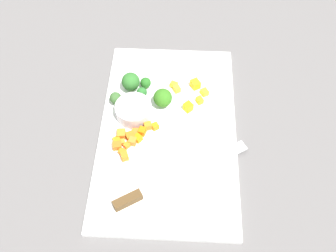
# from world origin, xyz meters

# --- Properties ---
(ground_plane) EXTENTS (4.00, 4.00, 0.00)m
(ground_plane) POSITION_xyz_m (0.00, 0.00, 0.00)
(ground_plane) COLOR #615E5E
(cutting_board) EXTENTS (0.50, 0.30, 0.01)m
(cutting_board) POSITION_xyz_m (0.00, 0.00, 0.01)
(cutting_board) COLOR white
(cutting_board) RESTS_ON ground_plane
(prep_bowl) EXTENTS (0.08, 0.08, 0.03)m
(prep_bowl) POSITION_xyz_m (0.04, 0.08, 0.03)
(prep_bowl) COLOR #BEB8BD
(prep_bowl) RESTS_ON cutting_board
(chef_knife) EXTENTS (0.18, 0.28, 0.02)m
(chef_knife) POSITION_xyz_m (-0.14, 0.01, 0.02)
(chef_knife) COLOR silver
(chef_knife) RESTS_ON cutting_board
(carrot_dice_0) EXTENTS (0.02, 0.02, 0.02)m
(carrot_dice_0) POSITION_xyz_m (-0.04, 0.07, 0.02)
(carrot_dice_0) COLOR orange
(carrot_dice_0) RESTS_ON cutting_board
(carrot_dice_1) EXTENTS (0.02, 0.02, 0.01)m
(carrot_dice_1) POSITION_xyz_m (-0.03, 0.08, 0.02)
(carrot_dice_1) COLOR orange
(carrot_dice_1) RESTS_ON cutting_board
(carrot_dice_2) EXTENTS (0.02, 0.02, 0.01)m
(carrot_dice_2) POSITION_xyz_m (-0.00, 0.03, 0.02)
(carrot_dice_2) COLOR orange
(carrot_dice_2) RESTS_ON cutting_board
(carrot_dice_3) EXTENTS (0.02, 0.02, 0.01)m
(carrot_dice_3) POSITION_xyz_m (-0.07, 0.09, 0.02)
(carrot_dice_3) COLOR orange
(carrot_dice_3) RESTS_ON cutting_board
(carrot_dice_4) EXTENTS (0.02, 0.02, 0.02)m
(carrot_dice_4) POSITION_xyz_m (-0.00, 0.04, 0.02)
(carrot_dice_4) COLOR orange
(carrot_dice_4) RESTS_ON cutting_board
(carrot_dice_5) EXTENTS (0.02, 0.02, 0.02)m
(carrot_dice_5) POSITION_xyz_m (-0.08, 0.09, 0.02)
(carrot_dice_5) COLOR orange
(carrot_dice_5) RESTS_ON cutting_board
(carrot_dice_6) EXTENTS (0.02, 0.02, 0.01)m
(carrot_dice_6) POSITION_xyz_m (-0.02, 0.07, 0.02)
(carrot_dice_6) COLOR orange
(carrot_dice_6) RESTS_ON cutting_board
(carrot_dice_7) EXTENTS (0.02, 0.02, 0.01)m
(carrot_dice_7) POSITION_xyz_m (-0.06, 0.11, 0.02)
(carrot_dice_7) COLOR orange
(carrot_dice_7) RESTS_ON cutting_board
(carrot_dice_8) EXTENTS (0.02, 0.02, 0.02)m
(carrot_dice_8) POSITION_xyz_m (-0.02, 0.10, 0.02)
(carrot_dice_8) COLOR orange
(carrot_dice_8) RESTS_ON cutting_board
(carrot_dice_9) EXTENTS (0.02, 0.02, 0.01)m
(carrot_dice_9) POSITION_xyz_m (-0.05, 0.09, 0.02)
(carrot_dice_9) COLOR orange
(carrot_dice_9) RESTS_ON cutting_board
(carrot_dice_10) EXTENTS (0.02, 0.02, 0.01)m
(carrot_dice_10) POSITION_xyz_m (-0.04, 0.11, 0.02)
(carrot_dice_10) COLOR orange
(carrot_dice_10) RESTS_ON cutting_board
(carrot_dice_11) EXTENTS (0.02, 0.02, 0.01)m
(carrot_dice_11) POSITION_xyz_m (-0.03, 0.06, 0.02)
(carrot_dice_11) COLOR orange
(carrot_dice_11) RESTS_ON cutting_board
(carrot_dice_12) EXTENTS (0.01, 0.01, 0.01)m
(carrot_dice_12) POSITION_xyz_m (-0.04, 0.10, 0.02)
(carrot_dice_12) COLOR orange
(carrot_dice_12) RESTS_ON cutting_board
(carrot_dice_13) EXTENTS (0.02, 0.02, 0.02)m
(carrot_dice_13) POSITION_xyz_m (-0.02, 0.06, 0.02)
(carrot_dice_13) COLOR orange
(carrot_dice_13) RESTS_ON cutting_board
(pepper_dice_0) EXTENTS (0.02, 0.02, 0.01)m
(pepper_dice_0) POSITION_xyz_m (0.12, -0.01, 0.02)
(pepper_dice_0) COLOR yellow
(pepper_dice_0) RESTS_ON cutting_board
(pepper_dice_1) EXTENTS (0.02, 0.02, 0.01)m
(pepper_dice_1) POSITION_xyz_m (0.08, -0.07, 0.02)
(pepper_dice_1) COLOR yellow
(pepper_dice_1) RESTS_ON cutting_board
(pepper_dice_2) EXTENTS (0.02, 0.02, 0.01)m
(pepper_dice_2) POSITION_xyz_m (0.10, -0.08, 0.02)
(pepper_dice_2) COLOR yellow
(pepper_dice_2) RESTS_ON cutting_board
(pepper_dice_3) EXTENTS (0.03, 0.03, 0.02)m
(pepper_dice_3) POSITION_xyz_m (0.06, -0.04, 0.02)
(pepper_dice_3) COLOR yellow
(pepper_dice_3) RESTS_ON cutting_board
(pepper_dice_4) EXTENTS (0.03, 0.03, 0.02)m
(pepper_dice_4) POSITION_xyz_m (0.13, -0.06, 0.02)
(pepper_dice_4) COLOR yellow
(pepper_dice_4) RESTS_ON cutting_board
(pepper_dice_5) EXTENTS (0.02, 0.02, 0.01)m
(pepper_dice_5) POSITION_xyz_m (0.11, -0.02, 0.02)
(pepper_dice_5) COLOR yellow
(pepper_dice_5) RESTS_ON cutting_board
(broccoli_floret_0) EXTENTS (0.04, 0.04, 0.05)m
(broccoli_floret_0) POSITION_xyz_m (0.11, 0.09, 0.04)
(broccoli_floret_0) COLOR #8BBA65
(broccoli_floret_0) RESTS_ON cutting_board
(broccoli_floret_1) EXTENTS (0.02, 0.02, 0.03)m
(broccoli_floret_1) POSITION_xyz_m (0.09, 0.07, 0.03)
(broccoli_floret_1) COLOR #8ABF5D
(broccoli_floret_1) RESTS_ON cutting_board
(broccoli_floret_2) EXTENTS (0.04, 0.04, 0.05)m
(broccoli_floret_2) POSITION_xyz_m (0.07, 0.02, 0.04)
(broccoli_floret_2) COLOR #82BA5E
(broccoli_floret_2) RESTS_ON cutting_board
(broccoli_floret_3) EXTENTS (0.03, 0.03, 0.03)m
(broccoli_floret_3) POSITION_xyz_m (0.07, 0.13, 0.03)
(broccoli_floret_3) COLOR #86BA6B
(broccoli_floret_3) RESTS_ON cutting_board
(broccoli_floret_4) EXTENTS (0.03, 0.03, 0.03)m
(broccoli_floret_4) POSITION_xyz_m (0.12, 0.06, 0.03)
(broccoli_floret_4) COLOR #94B75C
(broccoli_floret_4) RESTS_ON cutting_board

